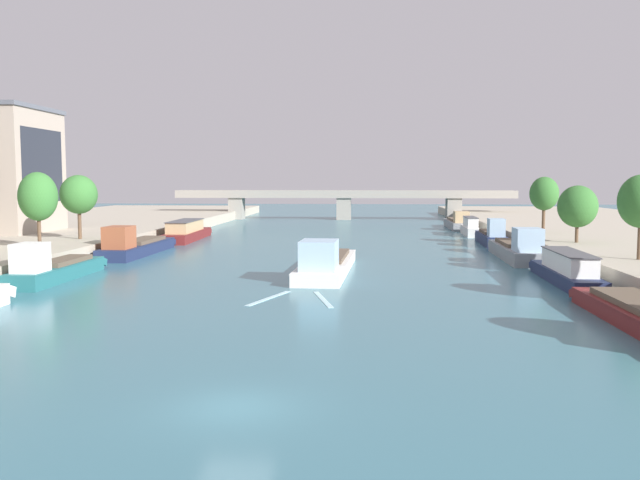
% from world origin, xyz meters
% --- Properties ---
extents(ground_plane, '(400.00, 400.00, 0.00)m').
position_xyz_m(ground_plane, '(0.00, 0.00, 0.00)').
color(ground_plane, '#386B7A').
extents(barge_midriver, '(4.54, 18.95, 3.24)m').
position_xyz_m(barge_midriver, '(1.11, 33.44, 0.93)').
color(barge_midriver, silver).
rests_on(barge_midriver, ground).
extents(wake_behind_barge, '(5.59, 6.03, 0.03)m').
position_xyz_m(wake_behind_barge, '(-0.16, 21.20, 0.01)').
color(wake_behind_barge, '#AAD6E0').
rests_on(wake_behind_barge, ground).
extents(moored_boat_left_downstream, '(2.68, 13.27, 3.26)m').
position_xyz_m(moored_boat_left_downstream, '(-19.76, 28.11, 0.96)').
color(moored_boat_left_downstream, '#23666B').
rests_on(moored_boat_left_downstream, ground).
extents(moored_boat_left_near, '(3.37, 16.48, 3.32)m').
position_xyz_m(moored_boat_left_near, '(-19.53, 46.00, 0.97)').
color(moored_boat_left_near, '#1E284C').
rests_on(moored_boat_left_near, ground).
extents(moored_boat_left_lone, '(3.70, 16.48, 2.61)m').
position_xyz_m(moored_boat_left_lone, '(-19.03, 63.97, 1.09)').
color(moored_boat_left_lone, maroon).
rests_on(moored_boat_left_lone, ground).
extents(moored_boat_right_end, '(2.71, 14.08, 2.46)m').
position_xyz_m(moored_boat_right_end, '(19.59, 29.40, 1.03)').
color(moored_boat_right_end, '#1E284C').
rests_on(moored_boat_right_end, ground).
extents(moored_boat_right_far, '(3.63, 15.90, 3.41)m').
position_xyz_m(moored_boat_right_far, '(19.34, 44.74, 1.01)').
color(moored_boat_right_far, gray).
rests_on(moored_boat_right_far, ground).
extents(moored_boat_right_upstream, '(2.86, 12.55, 3.37)m').
position_xyz_m(moored_boat_right_upstream, '(19.60, 60.10, 1.00)').
color(moored_boat_right_upstream, '#1E284C').
rests_on(moored_boat_right_upstream, ground).
extents(moored_boat_right_midway, '(2.09, 10.89, 2.64)m').
position_xyz_m(moored_boat_right_midway, '(19.17, 74.17, 1.10)').
color(moored_boat_right_midway, silver).
rests_on(moored_boat_right_midway, ground).
extents(moored_boat_right_gap_after, '(3.09, 14.76, 3.00)m').
position_xyz_m(moored_boat_right_gap_after, '(19.19, 87.18, 0.93)').
color(moored_boat_right_gap_after, gray).
rests_on(moored_boat_right_gap_after, ground).
extents(tree_left_past_mid, '(3.45, 3.45, 6.89)m').
position_xyz_m(tree_left_past_mid, '(-25.11, 36.54, 6.30)').
color(tree_left_past_mid, brown).
rests_on(tree_left_past_mid, quay_left).
extents(tree_left_second, '(3.82, 3.82, 6.70)m').
position_xyz_m(tree_left_second, '(-25.56, 46.20, 6.28)').
color(tree_left_second, brown).
rests_on(tree_left_second, quay_left).
extents(tree_right_distant, '(3.85, 3.85, 5.65)m').
position_xyz_m(tree_right_distant, '(25.23, 45.60, 5.20)').
color(tree_right_distant, brown).
rests_on(tree_right_distant, quay_right).
extents(tree_right_midway, '(3.32, 3.32, 6.56)m').
position_xyz_m(tree_right_midway, '(25.04, 57.52, 6.21)').
color(tree_right_midway, brown).
rests_on(tree_right_midway, quay_right).
extents(bridge_far, '(67.19, 4.40, 5.80)m').
position_xyz_m(bridge_far, '(0.00, 111.45, 3.75)').
color(bridge_far, gray).
rests_on(bridge_far, ground).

